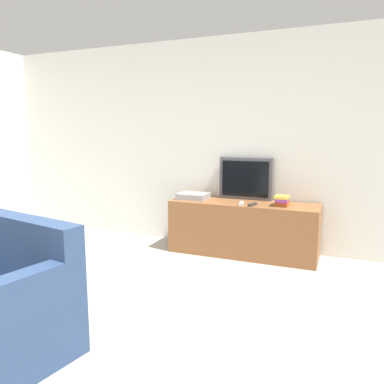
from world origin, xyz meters
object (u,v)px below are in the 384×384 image
at_px(remote_on_stand, 241,203).
at_px(remote_secondary, 253,204).
at_px(book_stack, 282,201).
at_px(set_top_box, 193,196).
at_px(television, 246,178).
at_px(tv_stand, 243,228).

relative_size(remote_on_stand, remote_secondary, 1.16).
distance_m(book_stack, set_top_box, 1.09).
bearing_deg(television, remote_on_stand, -82.98).
bearing_deg(remote_secondary, tv_stand, 132.95).
xyz_separation_m(tv_stand, television, (-0.04, 0.22, 0.57)).
height_order(remote_secondary, set_top_box, set_top_box).
relative_size(television, book_stack, 3.06).
relative_size(television, remote_secondary, 4.00).
xyz_separation_m(book_stack, remote_on_stand, (-0.44, -0.08, -0.05)).
relative_size(book_stack, remote_secondary, 1.31).
bearing_deg(television, set_top_box, -159.24).
height_order(television, remote_on_stand, television).
bearing_deg(set_top_box, television, 20.76).
height_order(remote_on_stand, remote_secondary, same).
bearing_deg(remote_on_stand, book_stack, 10.27).
relative_size(tv_stand, remote_on_stand, 9.16).
height_order(remote_on_stand, set_top_box, set_top_box).
xyz_separation_m(television, remote_secondary, (0.18, -0.37, -0.24)).
bearing_deg(television, tv_stand, -80.47).
height_order(television, set_top_box, television).
distance_m(remote_on_stand, set_top_box, 0.66).
relative_size(tv_stand, remote_secondary, 10.59).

